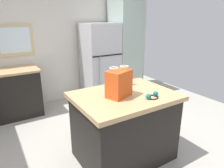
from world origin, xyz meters
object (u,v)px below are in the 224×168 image
shopping_bag (119,83)px  small_box (112,83)px  tall_cabinet (125,47)px  ear_defenders (152,96)px  bottle (128,78)px  kitchen_island (124,126)px  refrigerator (100,62)px

shopping_bag → small_box: 0.37m
tall_cabinet → small_box: size_ratio=12.81×
shopping_bag → small_box: shopping_bag is taller
small_box → ear_defenders: (0.20, -0.58, -0.04)m
shopping_bag → small_box: size_ratio=2.09×
bottle → kitchen_island: bearing=-133.0°
small_box → ear_defenders: bearing=-70.9°
small_box → tall_cabinet: bearing=50.3°
tall_cabinet → shopping_bag: (-1.57, -2.09, -0.06)m
refrigerator → shopping_bag: (-0.88, -2.09, 0.22)m
tall_cabinet → shopping_bag: tall_cabinet is taller
refrigerator → bottle: 1.88m
refrigerator → tall_cabinet: tall_cabinet is taller
bottle → tall_cabinet: bearing=56.0°
tall_cabinet → ear_defenders: 2.65m
kitchen_island → tall_cabinet: bearing=54.7°
kitchen_island → small_box: (0.01, 0.32, 0.51)m
bottle → ear_defenders: (-0.04, -0.53, -0.09)m
bottle → ear_defenders: bottle is taller
tall_cabinet → bottle: 2.17m
kitchen_island → tall_cabinet: size_ratio=0.55×
refrigerator → small_box: bearing=-113.8°
shopping_bag → bottle: shopping_bag is taller
small_box → refrigerator: bearing=66.2°
kitchen_island → ear_defenders: 0.58m
small_box → shopping_bag: bearing=-108.4°
tall_cabinet → shopping_bag: 2.61m
bottle → ear_defenders: 0.54m
small_box → ear_defenders: small_box is taller
refrigerator → tall_cabinet: 0.74m
refrigerator → small_box: refrigerator is taller
refrigerator → small_box: 1.92m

